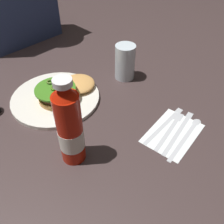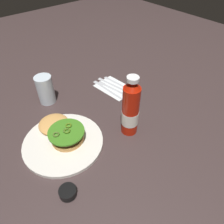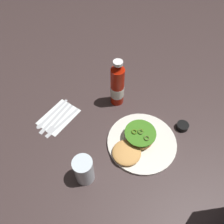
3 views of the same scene
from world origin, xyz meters
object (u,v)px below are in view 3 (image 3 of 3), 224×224
Objects in this scene: steak_knife at (53,119)px; butter_knife at (60,124)px; water_glass at (84,170)px; napkin at (59,117)px; spoon_utensil at (48,117)px; fork_utensil at (58,120)px; ketchup_bottle at (117,86)px; condiment_cup at (182,126)px; dinner_plate at (142,142)px; burger_sandwich at (135,142)px.

steak_knife is 1.02× the size of butter_knife.
water_glass reaches higher than napkin.
fork_utensil is (-0.02, 0.05, -0.00)m from spoon_utensil.
ketchup_bottle is at bearing 148.73° from spoon_utensil.
water_glass reaches higher than fork_utensil.
steak_knife is 0.03m from fork_utensil.
steak_knife is (0.35, -0.47, -0.01)m from condiment_cup.
steak_knife reaches higher than napkin.
dinner_plate is at bearing 64.80° from ketchup_bottle.
steak_knife is at bearing -15.67° from napkin.
dinner_plate reaches higher than napkin.
dinner_plate is 0.28m from water_glass.
condiment_cup reaches higher than fork_utensil.
condiment_cup is at bearing 125.89° from spoon_utensil.
fork_utensil is (0.27, -0.13, -0.10)m from ketchup_bottle.
condiment_cup reaches higher than dinner_plate.
butter_knife is (0.00, 0.02, 0.00)m from fork_utensil.
butter_knife is at bearing -63.68° from dinner_plate.
ketchup_bottle is 0.41m from water_glass.
ketchup_bottle is 0.31m from napkin.
steak_knife is (-0.09, -0.31, -0.06)m from water_glass.
napkin is 0.05m from spoon_utensil.
napkin is 0.02m from fork_utensil.
water_glass is at bearing -16.02° from dinner_plate.
butter_knife is (-0.01, 0.07, -0.00)m from spoon_utensil.
ketchup_bottle reaches higher than steak_knife.
dinner_plate reaches higher than steak_knife.
steak_knife is (0.03, -0.01, 0.00)m from napkin.
steak_knife is at bearing -53.23° from condiment_cup.
condiment_cup is 0.27× the size of butter_knife.
dinner_plate is 0.20m from condiment_cup.
burger_sandwich is 0.39m from steak_knife.
butter_knife is at bearing -110.47° from water_glass.
water_glass reaches higher than dinner_plate.
condiment_cup reaches higher than spoon_utensil.
water_glass is at bearing 68.28° from napkin.
condiment_cup is at bearing 102.62° from ketchup_bottle.
condiment_cup is 0.30× the size of napkin.
fork_utensil is (-0.01, 0.02, 0.00)m from steak_knife.
water_glass is at bearing -14.36° from burger_sandwich.
ketchup_bottle reaches higher than spoon_utensil.
butter_knife is at bearing -20.62° from ketchup_bottle.
burger_sandwich is at bearing 113.08° from butter_knife.
burger_sandwich is 0.35m from butter_knife.
dinner_plate is at bearing 111.10° from napkin.
condiment_cup is at bearing 153.48° from dinner_plate.
condiment_cup is (-0.07, 0.32, -0.10)m from ketchup_bottle.
napkin is at bearing 164.33° from steak_knife.
fork_utensil is at bearing -52.64° from condiment_cup.
fork_utensil is at bearing 42.88° from napkin.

